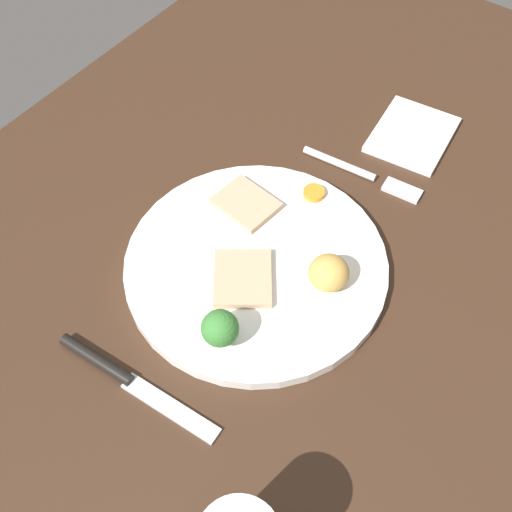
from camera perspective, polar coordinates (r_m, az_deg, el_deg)
dining_table at (r=71.19cm, az=2.51°, el=-2.32°), size 120.00×84.00×3.60cm
dinner_plate at (r=69.35cm, az=0.00°, el=-0.82°), size 28.11×28.11×1.40cm
meat_slice_main at (r=73.23cm, az=-0.90°, el=4.61°), size 6.05×7.22×0.80cm
meat_slice_under at (r=67.10cm, az=-1.18°, el=-1.97°), size 9.13×8.91×0.80cm
roast_potato_left at (r=66.22cm, az=6.42°, el=-1.47°), size 4.96×4.90×3.54cm
carrot_coin_front at (r=74.65cm, az=5.11°, el=5.55°), size 2.47×2.47×0.70cm
broccoli_floret at (r=61.79cm, az=-3.50°, el=-6.19°), size 3.67×3.67×4.39cm
fork at (r=79.24cm, az=9.54°, el=7.09°), size 2.79×15.32×0.90cm
knife at (r=64.31cm, az=-11.59°, el=-10.38°), size 2.48×18.55×1.20cm
folded_napkin at (r=85.24cm, az=13.58°, el=10.33°), size 11.94×10.18×0.80cm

